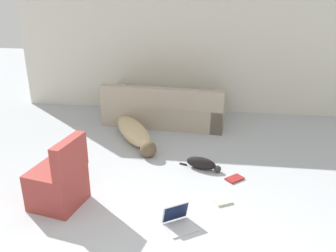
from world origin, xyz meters
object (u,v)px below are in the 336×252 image
dog (135,133)px  cat (202,164)px  side_chair (59,182)px  couch (165,109)px  book_red (235,179)px  laptop_open (178,219)px  book_cream (223,202)px

dog → cat: (1.11, -0.78, -0.06)m
dog → cat: 1.35m
side_chair → couch: bearing=174.7°
dog → book_red: (1.54, -1.01, -0.13)m
side_chair → cat: bearing=135.8°
laptop_open → book_cream: 0.69m
couch → laptop_open: size_ratio=5.32×
cat → book_red: size_ratio=2.23×
book_cream → side_chair: 1.91m
book_red → book_cream: bearing=-106.0°
cat → laptop_open: bearing=-82.0°
couch → laptop_open: 2.96m
laptop_open → couch: bearing=67.4°
book_cream → book_red: (0.16, 0.55, -0.00)m
couch → side_chair: size_ratio=2.53×
laptop_open → book_cream: size_ratio=1.72×
dog → laptop_open: 2.23m
book_cream → book_red: 0.57m
side_chair → book_red: bearing=124.4°
couch → dog: bearing=71.2°
cat → dog: bearing=162.2°
couch → dog: couch is taller
cat → side_chair: bearing=-129.2°
cat → couch: bearing=131.2°
cat → book_red: 0.50m
dog → book_cream: size_ratio=6.38×
book_cream → side_chair: side_chair is taller
cat → book_red: bearing=-10.7°
laptop_open → cat: bearing=47.8°
laptop_open → side_chair: (-1.38, 0.21, 0.22)m
couch → book_red: bearing=126.3°
laptop_open → book_cream: laptop_open is taller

